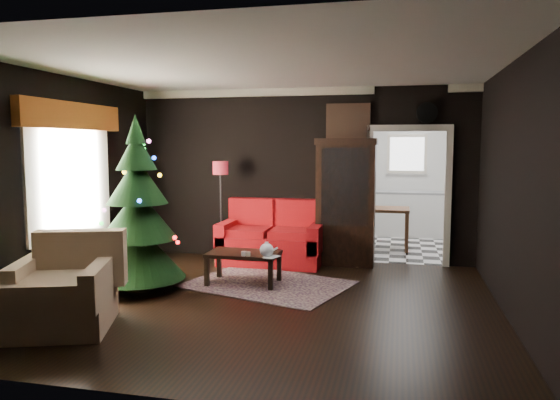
% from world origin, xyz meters
% --- Properties ---
extents(floor, '(5.50, 5.50, 0.00)m').
position_xyz_m(floor, '(0.00, 0.00, 0.00)').
color(floor, black).
rests_on(floor, ground).
extents(ceiling, '(5.50, 5.50, 0.00)m').
position_xyz_m(ceiling, '(0.00, 0.00, 2.80)').
color(ceiling, white).
rests_on(ceiling, ground).
extents(wall_back, '(5.50, 0.00, 5.50)m').
position_xyz_m(wall_back, '(0.00, 2.50, 1.40)').
color(wall_back, black).
rests_on(wall_back, ground).
extents(wall_front, '(5.50, 0.00, 5.50)m').
position_xyz_m(wall_front, '(0.00, -2.50, 1.40)').
color(wall_front, black).
rests_on(wall_front, ground).
extents(wall_left, '(0.00, 5.50, 5.50)m').
position_xyz_m(wall_left, '(-2.75, 0.00, 1.40)').
color(wall_left, black).
rests_on(wall_left, ground).
extents(wall_right, '(0.00, 5.50, 5.50)m').
position_xyz_m(wall_right, '(2.75, 0.00, 1.40)').
color(wall_right, black).
rests_on(wall_right, ground).
extents(doorway, '(1.10, 0.10, 2.10)m').
position_xyz_m(doorway, '(1.70, 2.50, 1.05)').
color(doorway, beige).
rests_on(doorway, ground).
extents(left_window, '(0.05, 1.60, 1.40)m').
position_xyz_m(left_window, '(-2.71, 0.20, 1.45)').
color(left_window, white).
rests_on(left_window, wall_left).
extents(valance, '(0.12, 2.10, 0.35)m').
position_xyz_m(valance, '(-2.63, 0.20, 2.27)').
color(valance, brown).
rests_on(valance, wall_left).
extents(kitchen_floor, '(3.00, 3.00, 0.00)m').
position_xyz_m(kitchen_floor, '(1.70, 4.00, 0.00)').
color(kitchen_floor, white).
rests_on(kitchen_floor, ground).
extents(kitchen_window, '(0.70, 0.06, 0.70)m').
position_xyz_m(kitchen_window, '(1.70, 5.45, 1.70)').
color(kitchen_window, white).
rests_on(kitchen_window, ground).
extents(rug, '(2.42, 2.05, 0.01)m').
position_xyz_m(rug, '(-0.15, 0.80, 0.01)').
color(rug, '#513E4C').
rests_on(rug, ground).
extents(loveseat, '(1.70, 0.90, 1.00)m').
position_xyz_m(loveseat, '(-0.40, 2.05, 0.50)').
color(loveseat, maroon).
rests_on(loveseat, ground).
extents(curio_cabinet, '(0.90, 0.45, 1.90)m').
position_xyz_m(curio_cabinet, '(0.75, 2.27, 0.95)').
color(curio_cabinet, black).
rests_on(curio_cabinet, ground).
extents(floor_lamp, '(0.35, 0.35, 1.59)m').
position_xyz_m(floor_lamp, '(-1.25, 2.06, 0.83)').
color(floor_lamp, black).
rests_on(floor_lamp, ground).
extents(christmas_tree, '(1.55, 1.55, 2.30)m').
position_xyz_m(christmas_tree, '(-1.74, 0.22, 1.05)').
color(christmas_tree, black).
rests_on(christmas_tree, ground).
extents(armchair, '(1.27, 1.27, 1.02)m').
position_xyz_m(armchair, '(-1.78, -1.34, 0.46)').
color(armchair, '#C5AD93').
rests_on(armchair, ground).
extents(coffee_table, '(0.96, 0.59, 0.43)m').
position_xyz_m(coffee_table, '(-0.47, 0.76, 0.23)').
color(coffee_table, black).
rests_on(coffee_table, rug).
extents(teapot, '(0.22, 0.22, 0.19)m').
position_xyz_m(teapot, '(-0.09, 0.53, 0.54)').
color(teapot, white).
rests_on(teapot, coffee_table).
extents(cup_a, '(0.07, 0.07, 0.06)m').
position_xyz_m(cup_a, '(-0.35, 0.53, 0.47)').
color(cup_a, beige).
rests_on(cup_a, coffee_table).
extents(cup_b, '(0.07, 0.07, 0.06)m').
position_xyz_m(cup_b, '(-0.40, 0.53, 0.47)').
color(cup_b, silver).
rests_on(cup_b, coffee_table).
extents(book, '(0.15, 0.07, 0.21)m').
position_xyz_m(book, '(-0.09, 0.53, 0.55)').
color(book, tan).
rests_on(book, coffee_table).
extents(wall_clock, '(0.32, 0.32, 0.06)m').
position_xyz_m(wall_clock, '(1.95, 2.45, 2.38)').
color(wall_clock, white).
rests_on(wall_clock, wall_back).
extents(painting, '(0.62, 0.05, 0.52)m').
position_xyz_m(painting, '(0.75, 2.46, 2.25)').
color(painting, '#B98245').
rests_on(painting, wall_back).
extents(kitchen_counter, '(1.80, 0.60, 0.90)m').
position_xyz_m(kitchen_counter, '(1.70, 5.20, 0.45)').
color(kitchen_counter, white).
rests_on(kitchen_counter, ground).
extents(kitchen_table, '(0.70, 0.70, 0.75)m').
position_xyz_m(kitchen_table, '(1.40, 3.70, 0.38)').
color(kitchen_table, '#533622').
rests_on(kitchen_table, ground).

